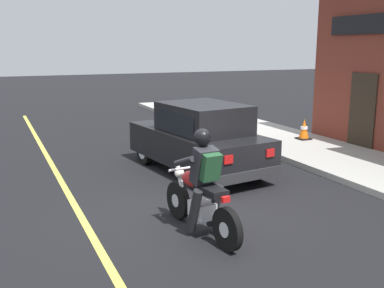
{
  "coord_description": "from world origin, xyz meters",
  "views": [
    {
      "loc": [
        -3.01,
        -6.59,
        2.78
      ],
      "look_at": [
        0.45,
        1.08,
        0.95
      ],
      "focal_mm": 42.0,
      "sensor_mm": 36.0,
      "label": 1
    }
  ],
  "objects": [
    {
      "name": "ground_plane",
      "position": [
        0.0,
        0.0,
        0.0
      ],
      "size": [
        80.0,
        80.0,
        0.0
      ],
      "primitive_type": "plane",
      "color": "black"
    },
    {
      "name": "sidewalk_curb",
      "position": [
        4.75,
        3.0,
        0.07
      ],
      "size": [
        2.6,
        22.0,
        0.14
      ],
      "primitive_type": "cube",
      "color": "#ADAAA3",
      "rests_on": "ground"
    },
    {
      "name": "lane_stripe",
      "position": [
        -1.8,
        3.0,
        0.0
      ],
      "size": [
        0.12,
        19.8,
        0.01
      ],
      "primitive_type": "cube",
      "color": "#D1C64C",
      "rests_on": "ground"
    },
    {
      "name": "motorcycle_with_rider",
      "position": [
        -0.26,
        -0.82,
        0.68
      ],
      "size": [
        0.62,
        2.02,
        1.62
      ],
      "color": "black",
      "rests_on": "ground"
    },
    {
      "name": "car_hatchback",
      "position": [
        1.16,
        2.3,
        0.77
      ],
      "size": [
        2.12,
        3.96,
        1.57
      ],
      "color": "black",
      "rests_on": "ground"
    },
    {
      "name": "traffic_cone",
      "position": [
        5.21,
        3.74,
        0.43
      ],
      "size": [
        0.36,
        0.36,
        0.6
      ],
      "color": "black",
      "rests_on": "sidewalk_curb"
    }
  ]
}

